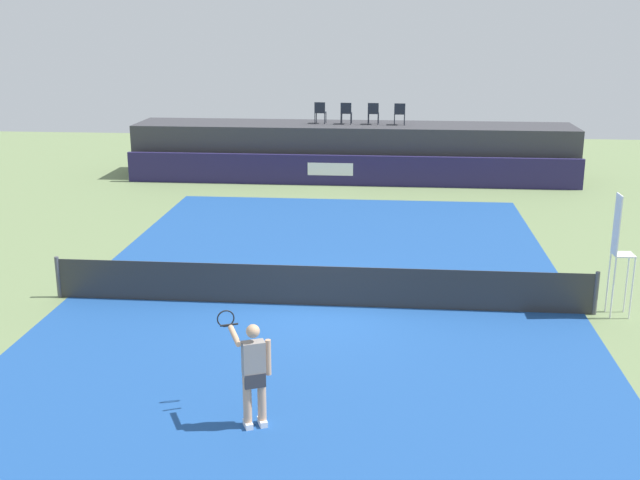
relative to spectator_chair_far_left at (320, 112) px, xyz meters
The scene contains 13 objects.
ground_plane 12.68m from the spectator_chair_far_left, 83.68° to the right, with size 48.00×48.00×0.00m, color #6B7F51.
court_inner 15.61m from the spectator_chair_far_left, 84.91° to the right, with size 12.00×22.00×0.00m, color #1C478C.
sponsor_wall 3.09m from the spectator_chair_far_left, 53.19° to the right, with size 18.00×0.22×1.20m.
spectator_platform 2.10m from the spectator_chair_far_left, ahead, with size 18.00×2.80×2.20m, color #38383D.
spectator_chair_far_left is the anchor object (origin of this frame).
spectator_chair_left 1.08m from the spectator_chair_far_left, ahead, with size 0.45×0.45×0.89m.
spectator_chair_center 2.19m from the spectator_chair_far_left, ahead, with size 0.46×0.46×0.89m.
spectator_chair_right 3.26m from the spectator_chair_far_left, ahead, with size 0.44×0.44×0.89m.
umpire_chair 17.30m from the spectator_chair_far_left, 62.56° to the right, with size 0.44×0.44×2.76m.
tennis_net 15.54m from the spectator_chair_far_left, 84.91° to the right, with size 12.40×0.02×0.95m, color #2D2D2D.
net_post_near 16.21m from the spectator_chair_far_left, 107.52° to the right, with size 0.10×0.10×1.00m, color #4C4C51.
net_post_far 17.23m from the spectator_chair_far_left, 63.72° to the right, with size 0.10×0.10×1.00m, color #4C4C51.
tennis_player 20.99m from the spectator_chair_far_left, 87.73° to the right, with size 1.02×1.07×1.77m.
Camera 1 is at (1.56, -16.81, 6.39)m, focal length 43.70 mm.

